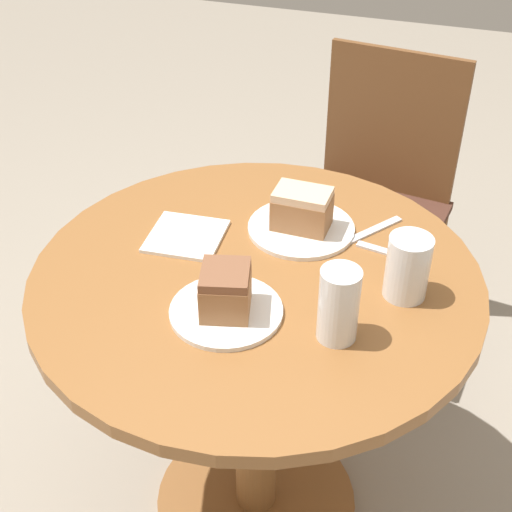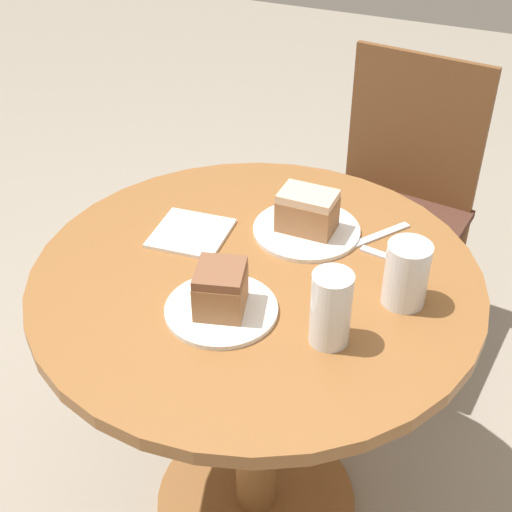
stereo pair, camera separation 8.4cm
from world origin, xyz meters
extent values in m
plane|color=gray|center=(0.00, 0.00, 0.00)|extent=(8.00, 8.00, 0.00)
cylinder|color=brown|center=(0.00, 0.00, 0.01)|extent=(0.51, 0.51, 0.03)
cylinder|color=brown|center=(0.00, 0.00, 0.38)|extent=(0.10, 0.10, 0.70)
cylinder|color=brown|center=(0.00, 0.00, 0.74)|extent=(0.90, 0.90, 0.03)
cylinder|color=brown|center=(-0.14, 0.55, 0.21)|extent=(0.04, 0.04, 0.42)
cylinder|color=brown|center=(0.26, 0.50, 0.21)|extent=(0.04, 0.04, 0.42)
cylinder|color=brown|center=(-0.08, 0.96, 0.21)|extent=(0.04, 0.04, 0.42)
cylinder|color=brown|center=(0.31, 0.91, 0.21)|extent=(0.04, 0.04, 0.42)
cube|color=#47281E|center=(0.09, 0.73, 0.43)|extent=(0.49, 0.51, 0.03)
cube|color=brown|center=(0.11, 0.95, 0.67)|extent=(0.42, 0.07, 0.45)
cylinder|color=white|center=(0.04, 0.17, 0.76)|extent=(0.23, 0.23, 0.01)
cylinder|color=white|center=(-0.01, -0.13, 0.76)|extent=(0.21, 0.21, 0.01)
cube|color=#9E6B42|center=(0.04, 0.17, 0.80)|extent=(0.12, 0.08, 0.07)
cube|color=beige|center=(0.04, 0.17, 0.85)|extent=(0.12, 0.08, 0.02)
cube|color=#9E6B42|center=(-0.01, -0.13, 0.80)|extent=(0.11, 0.12, 0.07)
cube|color=brown|center=(-0.01, -0.13, 0.85)|extent=(0.11, 0.11, 0.02)
cylinder|color=silver|center=(0.29, 0.03, 0.79)|extent=(0.07, 0.07, 0.07)
cylinder|color=white|center=(0.29, 0.03, 0.82)|extent=(0.08, 0.08, 0.13)
cylinder|color=silver|center=(0.19, -0.13, 0.80)|extent=(0.06, 0.06, 0.09)
cylinder|color=white|center=(0.19, -0.13, 0.83)|extent=(0.07, 0.07, 0.14)
cube|color=white|center=(-0.18, 0.07, 0.76)|extent=(0.17, 0.17, 0.01)
cube|color=silver|center=(0.18, 0.21, 0.76)|extent=(0.12, 0.16, 0.00)
cube|color=silver|center=(0.24, 0.15, 0.76)|extent=(0.14, 0.04, 0.00)
camera|label=1|loc=(0.36, -1.06, 1.61)|focal=50.00mm
camera|label=2|loc=(0.44, -1.03, 1.61)|focal=50.00mm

